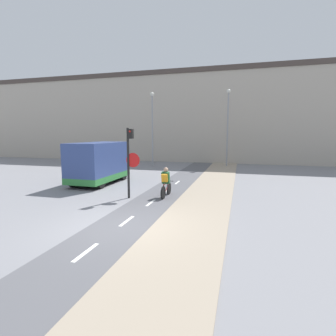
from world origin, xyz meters
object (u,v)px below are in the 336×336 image
at_px(street_lamp_sidewalk, 228,120).
at_px(van, 99,163).
at_px(street_lamp_far, 152,122).
at_px(cyclist_near, 166,183).
at_px(traffic_light_pole, 130,155).

xyz_separation_m(street_lamp_sidewalk, van, (-7.07, -10.44, -3.02)).
distance_m(street_lamp_far, street_lamp_sidewalk, 6.84).
bearing_deg(van, cyclist_near, -25.83).
height_order(street_lamp_sidewalk, cyclist_near, street_lamp_sidewalk).
xyz_separation_m(traffic_light_pole, street_lamp_sidewalk, (3.73, 13.45, 2.22)).
bearing_deg(traffic_light_pole, cyclist_near, 22.14).
relative_size(street_lamp_far, street_lamp_sidewalk, 0.97).
xyz_separation_m(cyclist_near, van, (-4.90, 2.37, 0.53)).
distance_m(traffic_light_pole, street_lamp_far, 12.27).
height_order(traffic_light_pole, van, traffic_light_pole).
bearing_deg(street_lamp_far, traffic_light_pole, -76.14).
bearing_deg(street_lamp_far, van, -92.95).
bearing_deg(street_lamp_sidewalk, street_lamp_far, -165.55).
bearing_deg(traffic_light_pole, street_lamp_sidewalk, 74.50).
distance_m(street_lamp_far, van, 9.21).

